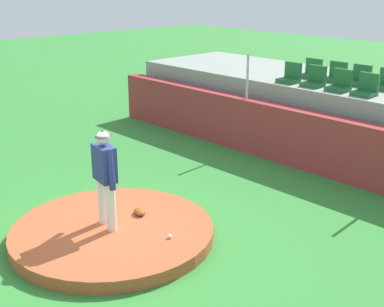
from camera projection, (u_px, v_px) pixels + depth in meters
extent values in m
plane|color=#318132|center=(113.00, 238.00, 9.15)|extent=(60.00, 60.00, 0.00)
cylinder|color=#AC512E|center=(113.00, 232.00, 9.11)|extent=(3.50, 3.50, 0.22)
cylinder|color=silver|center=(102.00, 200.00, 9.10)|extent=(0.16, 0.16, 0.85)
cylinder|color=silver|center=(111.00, 207.00, 8.83)|extent=(0.16, 0.16, 0.85)
cube|color=navy|center=(104.00, 163.00, 8.73)|extent=(0.51, 0.33, 0.61)
cylinder|color=navy|center=(98.00, 161.00, 8.94)|extent=(0.34, 0.16, 0.68)
cylinder|color=navy|center=(111.00, 170.00, 8.55)|extent=(0.20, 0.14, 0.69)
sphere|color=beige|center=(103.00, 138.00, 8.59)|extent=(0.23, 0.23, 0.23)
cone|color=navy|center=(103.00, 133.00, 8.57)|extent=(0.31, 0.31, 0.13)
sphere|color=white|center=(170.00, 236.00, 8.66)|extent=(0.07, 0.07, 0.07)
ellipsoid|color=#8F4113|center=(140.00, 212.00, 9.53)|extent=(0.35, 0.30, 0.11)
cube|color=#973133|center=(300.00, 139.00, 12.41)|extent=(12.99, 0.40, 1.36)
cylinder|color=silver|center=(247.00, 77.00, 13.19)|extent=(0.06, 0.06, 1.12)
cube|color=gray|center=(348.00, 116.00, 13.66)|extent=(12.64, 3.28, 1.76)
cube|color=#216231|center=(288.00, 81.00, 13.32)|extent=(0.48, 0.44, 0.10)
cube|color=#216231|center=(293.00, 70.00, 13.35)|extent=(0.48, 0.08, 0.40)
cube|color=#216231|center=(312.00, 85.00, 12.85)|extent=(0.48, 0.44, 0.10)
cube|color=#216231|center=(318.00, 73.00, 12.88)|extent=(0.48, 0.08, 0.40)
cube|color=#216231|center=(338.00, 89.00, 12.34)|extent=(0.48, 0.44, 0.10)
cube|color=#216231|center=(343.00, 77.00, 12.38)|extent=(0.48, 0.08, 0.40)
cube|color=#216231|center=(364.00, 94.00, 11.86)|extent=(0.48, 0.44, 0.10)
cube|color=#216231|center=(369.00, 82.00, 11.90)|extent=(0.48, 0.08, 0.40)
cube|color=#216231|center=(309.00, 76.00, 13.93)|extent=(0.48, 0.44, 0.10)
cube|color=#216231|center=(314.00, 66.00, 13.96)|extent=(0.48, 0.08, 0.40)
cube|color=#216231|center=(334.00, 80.00, 13.43)|extent=(0.48, 0.44, 0.10)
cube|color=#216231|center=(338.00, 69.00, 13.46)|extent=(0.48, 0.08, 0.40)
cube|color=#216231|center=(358.00, 84.00, 12.96)|extent=(0.48, 0.44, 0.10)
cube|color=#216231|center=(362.00, 73.00, 13.00)|extent=(0.48, 0.08, 0.40)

